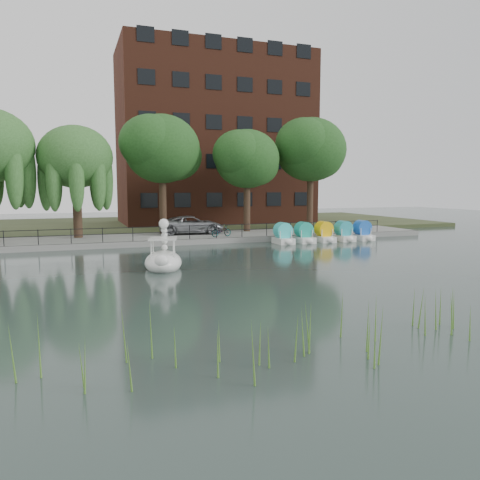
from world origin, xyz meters
TOP-DOWN VIEW (x-y plane):
  - ground_plane at (0.00, 0.00)m, footprint 120.00×120.00m
  - promenade at (0.00, 16.00)m, footprint 40.00×6.00m
  - kerb at (0.00, 13.05)m, footprint 40.00×0.25m
  - land_strip at (0.00, 30.00)m, footprint 60.00×22.00m
  - railing at (0.00, 13.25)m, footprint 32.00×0.05m
  - apartment_building at (7.00, 29.97)m, footprint 20.00×10.07m
  - willow_mid at (-7.50, 17.00)m, footprint 5.32×5.32m
  - broadleaf_center at (-1.00, 18.00)m, footprint 6.00×6.00m
  - broadleaf_right at (6.00, 17.50)m, footprint 5.40×5.40m
  - broadleaf_far at (12.50, 18.50)m, footprint 6.30×6.30m
  - minivan at (1.04, 16.84)m, footprint 3.25×6.14m
  - bicycle at (2.62, 14.01)m, footprint 1.08×1.82m
  - swan_boat at (-3.63, 3.99)m, footprint 2.49×3.28m
  - pedal_boat_row at (9.95, 11.49)m, footprint 7.95×1.70m
  - reed_bank at (2.00, -9.50)m, footprint 24.00×2.40m

SIDE VIEW (x-z plane):
  - ground_plane at x=0.00m, z-range 0.00..0.00m
  - land_strip at x=0.00m, z-range 0.00..0.36m
  - promenade at x=0.00m, z-range 0.00..0.40m
  - kerb at x=0.00m, z-range 0.00..0.40m
  - swan_boat at x=-3.63m, z-range -0.70..1.78m
  - reed_bank at x=2.00m, z-range 0.00..1.20m
  - pedal_boat_row at x=9.95m, z-range -0.09..1.31m
  - bicycle at x=2.62m, z-range 0.40..1.40m
  - railing at x=0.00m, z-range 0.65..1.65m
  - minivan at x=1.04m, z-range 0.40..2.05m
  - willow_mid at x=-7.50m, z-range 2.17..10.32m
  - broadleaf_right at x=6.00m, z-range 2.22..10.55m
  - broadleaf_center at x=-1.00m, z-range 2.44..11.69m
  - broadleaf_far at x=12.50m, z-range 2.54..12.25m
  - apartment_building at x=7.00m, z-range 0.36..18.36m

